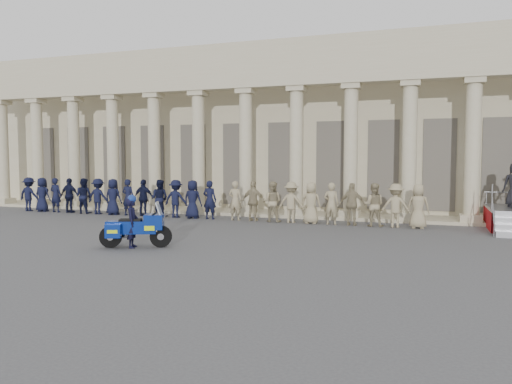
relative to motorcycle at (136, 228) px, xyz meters
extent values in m
plane|color=#454548|center=(1.53, 1.50, -0.64)|extent=(90.00, 90.00, 0.00)
cube|color=tan|center=(1.53, 16.50, 3.86)|extent=(40.00, 10.00, 9.00)
cube|color=tan|center=(1.53, 10.30, -0.57)|extent=(40.00, 2.60, 0.15)
cube|color=tan|center=(1.53, 9.50, 6.15)|extent=(35.80, 1.00, 1.00)
cube|color=tan|center=(1.53, 9.50, 7.25)|extent=(35.80, 1.00, 1.20)
cube|color=tan|center=(-15.37, 9.50, -0.34)|extent=(0.90, 0.90, 0.30)
cylinder|color=tan|center=(-15.37, 9.50, 2.61)|extent=(0.64, 0.64, 5.60)
cube|color=tan|center=(-15.37, 9.50, 5.53)|extent=(0.85, 0.85, 0.24)
cube|color=tan|center=(-12.77, 9.50, -0.34)|extent=(0.90, 0.90, 0.30)
cylinder|color=tan|center=(-12.77, 9.50, 2.61)|extent=(0.64, 0.64, 5.60)
cube|color=tan|center=(-12.77, 9.50, 5.53)|extent=(0.85, 0.85, 0.24)
cube|color=tan|center=(-10.17, 9.50, -0.34)|extent=(0.90, 0.90, 0.30)
cylinder|color=tan|center=(-10.17, 9.50, 2.61)|extent=(0.64, 0.64, 5.60)
cube|color=tan|center=(-10.17, 9.50, 5.53)|extent=(0.85, 0.85, 0.24)
cube|color=tan|center=(-7.57, 9.50, -0.34)|extent=(0.90, 0.90, 0.30)
cylinder|color=tan|center=(-7.57, 9.50, 2.61)|extent=(0.64, 0.64, 5.60)
cube|color=tan|center=(-7.57, 9.50, 5.53)|extent=(0.85, 0.85, 0.24)
cube|color=tan|center=(-4.97, 9.50, -0.34)|extent=(0.90, 0.90, 0.30)
cylinder|color=tan|center=(-4.97, 9.50, 2.61)|extent=(0.64, 0.64, 5.60)
cube|color=tan|center=(-4.97, 9.50, 5.53)|extent=(0.85, 0.85, 0.24)
cube|color=tan|center=(-2.37, 9.50, -0.34)|extent=(0.90, 0.90, 0.30)
cylinder|color=tan|center=(-2.37, 9.50, 2.61)|extent=(0.64, 0.64, 5.60)
cube|color=tan|center=(-2.37, 9.50, 5.53)|extent=(0.85, 0.85, 0.24)
cube|color=tan|center=(0.23, 9.50, -0.34)|extent=(0.90, 0.90, 0.30)
cylinder|color=tan|center=(0.23, 9.50, 2.61)|extent=(0.64, 0.64, 5.60)
cube|color=tan|center=(0.23, 9.50, 5.53)|extent=(0.85, 0.85, 0.24)
cube|color=tan|center=(2.83, 9.50, -0.34)|extent=(0.90, 0.90, 0.30)
cylinder|color=tan|center=(2.83, 9.50, 2.61)|extent=(0.64, 0.64, 5.60)
cube|color=tan|center=(2.83, 9.50, 5.53)|extent=(0.85, 0.85, 0.24)
cube|color=tan|center=(5.43, 9.50, -0.34)|extent=(0.90, 0.90, 0.30)
cylinder|color=tan|center=(5.43, 9.50, 2.61)|extent=(0.64, 0.64, 5.60)
cube|color=tan|center=(5.43, 9.50, 5.53)|extent=(0.85, 0.85, 0.24)
cube|color=tan|center=(8.03, 9.50, -0.34)|extent=(0.90, 0.90, 0.30)
cylinder|color=tan|center=(8.03, 9.50, 2.61)|extent=(0.64, 0.64, 5.60)
cube|color=tan|center=(8.03, 9.50, 5.53)|extent=(0.85, 0.85, 0.24)
cube|color=tan|center=(10.63, 9.50, -0.34)|extent=(0.90, 0.90, 0.30)
cylinder|color=tan|center=(10.63, 9.50, 2.61)|extent=(0.64, 0.64, 5.60)
cube|color=tan|center=(10.63, 9.50, 5.53)|extent=(0.85, 0.85, 0.24)
cube|color=black|center=(-14.07, 11.52, 1.91)|extent=(1.30, 0.12, 4.20)
cube|color=black|center=(-11.47, 11.52, 1.91)|extent=(1.30, 0.12, 4.20)
cube|color=black|center=(-8.87, 11.52, 1.91)|extent=(1.30, 0.12, 4.20)
cube|color=black|center=(-6.27, 11.52, 1.91)|extent=(1.30, 0.12, 4.20)
cube|color=black|center=(-3.67, 11.52, 1.91)|extent=(1.30, 0.12, 4.20)
cube|color=black|center=(-1.07, 11.52, 1.91)|extent=(1.30, 0.12, 4.20)
cube|color=black|center=(1.53, 11.52, 1.91)|extent=(1.30, 0.12, 4.20)
cube|color=black|center=(4.13, 11.52, 1.91)|extent=(1.30, 0.12, 4.20)
cube|color=black|center=(6.73, 11.52, 1.91)|extent=(1.30, 0.12, 4.20)
cube|color=black|center=(9.33, 11.52, 1.91)|extent=(1.30, 0.12, 4.20)
cube|color=black|center=(11.93, 11.52, 1.91)|extent=(1.30, 0.12, 4.20)
imported|color=black|center=(-11.64, 7.57, 0.27)|extent=(1.18, 0.68, 1.83)
imported|color=black|center=(-10.74, 7.57, 0.27)|extent=(0.90, 0.58, 1.83)
imported|color=black|center=(-9.84, 7.57, 0.27)|extent=(0.67, 0.44, 1.83)
imported|color=black|center=(-8.95, 7.57, 0.27)|extent=(1.07, 0.45, 1.83)
imported|color=black|center=(-8.05, 7.57, 0.27)|extent=(0.89, 0.69, 1.83)
imported|color=black|center=(-7.15, 7.57, 0.27)|extent=(1.18, 0.68, 1.83)
imported|color=black|center=(-6.26, 7.57, 0.27)|extent=(0.90, 0.58, 1.83)
imported|color=black|center=(-5.36, 7.57, 0.27)|extent=(0.67, 0.44, 1.83)
imported|color=black|center=(-4.46, 7.57, 0.27)|extent=(1.07, 0.45, 1.83)
imported|color=black|center=(-3.56, 7.57, 0.27)|extent=(0.89, 0.69, 1.83)
imported|color=black|center=(-2.67, 7.57, 0.27)|extent=(1.18, 0.68, 1.83)
imported|color=black|center=(-1.77, 7.57, 0.27)|extent=(0.90, 0.58, 1.83)
imported|color=black|center=(-0.87, 7.57, 0.27)|extent=(0.67, 0.44, 1.83)
imported|color=gray|center=(0.43, 7.57, 0.27)|extent=(0.67, 0.44, 1.83)
imported|color=gray|center=(1.32, 7.57, 0.27)|extent=(1.07, 0.45, 1.83)
imported|color=gray|center=(2.22, 7.57, 0.27)|extent=(0.89, 0.69, 1.83)
imported|color=gray|center=(3.12, 7.57, 0.27)|extent=(1.18, 0.68, 1.83)
imported|color=gray|center=(4.01, 7.57, 0.27)|extent=(0.90, 0.58, 1.83)
imported|color=gray|center=(4.91, 7.57, 0.27)|extent=(0.67, 0.44, 1.83)
imported|color=gray|center=(5.81, 7.57, 0.27)|extent=(1.07, 0.45, 1.83)
imported|color=gray|center=(6.71, 7.57, 0.27)|extent=(0.89, 0.69, 1.83)
imported|color=gray|center=(7.60, 7.57, 0.27)|extent=(1.18, 0.68, 1.83)
imported|color=gray|center=(8.50, 7.57, 0.27)|extent=(0.90, 0.58, 1.83)
cube|color=#9D0C11|center=(11.22, 8.66, -0.25)|extent=(0.04, 3.17, 0.80)
cube|color=gray|center=(11.80, 6.18, -0.53)|extent=(1.10, 0.28, 0.22)
cube|color=gray|center=(11.80, 6.46, -0.31)|extent=(1.10, 0.28, 0.22)
cube|color=gray|center=(11.80, 6.74, -0.08)|extent=(1.10, 0.28, 0.22)
cube|color=gray|center=(11.80, 7.02, 0.14)|extent=(1.10, 0.28, 0.22)
cylinder|color=black|center=(0.73, 0.30, -0.29)|extent=(0.71, 0.41, 0.71)
cylinder|color=black|center=(-0.76, -0.32, -0.29)|extent=(0.71, 0.41, 0.71)
cube|color=navy|center=(0.03, 0.01, 0.02)|extent=(1.31, 0.89, 0.41)
cube|color=navy|center=(0.53, 0.21, 0.19)|extent=(0.76, 0.74, 0.48)
cube|color=silver|center=(0.53, 0.21, -0.05)|extent=(0.34, 0.39, 0.13)
cube|color=#B2BFCC|center=(0.70, 0.28, 0.56)|extent=(0.39, 0.54, 0.58)
cube|color=black|center=(-0.17, -0.07, 0.24)|extent=(0.78, 0.60, 0.11)
cube|color=navy|center=(-0.71, -0.30, 0.11)|extent=(0.49, 0.48, 0.24)
cube|color=navy|center=(-0.48, -0.57, -0.05)|extent=(0.54, 0.40, 0.43)
cube|color=#BFE20B|center=(-0.48, -0.57, -0.05)|extent=(0.40, 0.36, 0.11)
cube|color=navy|center=(-0.75, 0.06, -0.05)|extent=(0.54, 0.40, 0.43)
cube|color=#BFE20B|center=(-0.75, 0.06, -0.05)|extent=(0.40, 0.36, 0.11)
cylinder|color=silver|center=(-0.56, 0.04, -0.32)|extent=(0.64, 0.34, 0.11)
cylinder|color=black|center=(0.53, 0.21, 0.45)|extent=(0.32, 0.71, 0.04)
imported|color=black|center=(-0.12, -0.05, 0.17)|extent=(0.59, 0.70, 1.63)
sphere|color=navy|center=(-0.12, -0.05, 0.94)|extent=(0.28, 0.28, 0.28)
camera|label=1|loc=(8.96, -13.81, 2.28)|focal=35.00mm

